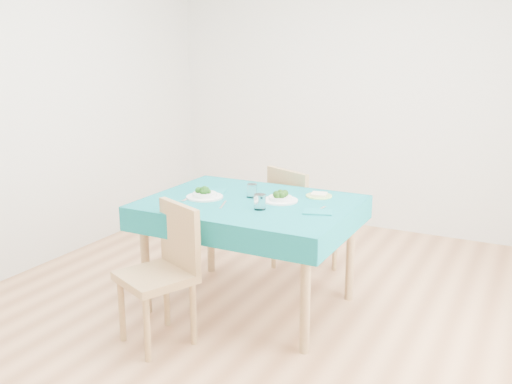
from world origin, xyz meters
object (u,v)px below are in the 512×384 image
at_px(side_plate, 319,196).
at_px(bowl_near, 205,192).
at_px(table, 250,254).
at_px(chair_near, 155,267).
at_px(bowl_far, 280,196).
at_px(chair_far, 305,205).

bearing_deg(side_plate, bowl_near, -150.18).
height_order(table, bowl_near, bowl_near).
distance_m(chair_near, bowl_near, 0.71).
distance_m(bowl_near, side_plate, 0.78).
bearing_deg(table, side_plate, 41.33).
bearing_deg(side_plate, table, -138.67).
bearing_deg(bowl_far, bowl_near, -162.97).
xyz_separation_m(chair_far, bowl_far, (0.11, -0.71, 0.26)).
bearing_deg(bowl_near, bowl_far, 17.03).
relative_size(table, bowl_near, 5.45).
relative_size(table, chair_far, 1.28).
relative_size(bowl_near, bowl_far, 1.06).
xyz_separation_m(table, bowl_near, (-0.32, -0.07, 0.42)).
bearing_deg(chair_near, bowl_far, 83.96).
height_order(chair_near, bowl_near, chair_near).
xyz_separation_m(chair_near, chair_far, (0.33, 1.51, 0.05)).
xyz_separation_m(bowl_near, bowl_far, (0.50, 0.15, -0.00)).
xyz_separation_m(chair_near, bowl_near, (-0.05, 0.64, 0.30)).
relative_size(chair_far, bowl_near, 4.27).
relative_size(bowl_near, side_plate, 1.39).
height_order(chair_near, chair_far, chair_far).
height_order(table, chair_near, chair_near).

